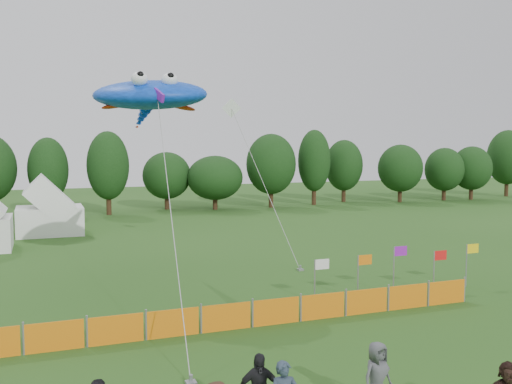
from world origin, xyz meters
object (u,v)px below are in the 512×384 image
object	(u,v)px
barrier_fence	(251,314)
spectator_e	(377,376)
tent_right	(50,212)
stingray_kite	(149,96)

from	to	relation	value
barrier_fence	spectator_e	distance (m)	7.49
tent_right	spectator_e	size ratio (longest dim) A/B	2.70
spectator_e	tent_right	bearing A→B (deg)	89.49
stingray_kite	barrier_fence	bearing A→B (deg)	-71.88
barrier_fence	spectator_e	xyz separation A→B (m)	(0.71, -7.45, 0.41)
tent_right	spectator_e	distance (m)	34.53
tent_right	barrier_fence	world-z (taller)	tent_right
tent_right	stingray_kite	xyz separation A→B (m)	(4.32, -18.95, 7.38)
spectator_e	stingray_kite	distance (m)	17.17
tent_right	stingray_kite	world-z (taller)	stingray_kite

